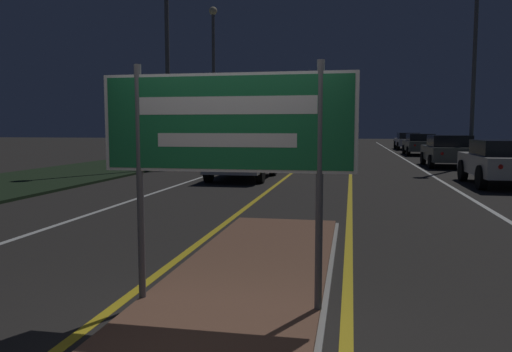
{
  "coord_description": "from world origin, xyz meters",
  "views": [
    {
      "loc": [
        1.17,
        -3.72,
        1.81
      ],
      "look_at": [
        0.0,
        2.39,
        1.21
      ],
      "focal_mm": 35.0,
      "sensor_mm": 36.0,
      "label": 1
    }
  ],
  "objects_px": {
    "car_approaching_0": "(243,158)",
    "car_receding_1": "(448,150)",
    "highway_sign": "(226,133)",
    "car_receding_0": "(502,161)",
    "car_receding_3": "(408,141)",
    "car_receding_2": "(420,144)",
    "streetlight_right_near": "(476,12)",
    "streetlight_left_near": "(166,1)",
    "streetlight_left_far": "(214,67)"
  },
  "relations": [
    {
      "from": "streetlight_right_near",
      "to": "car_receding_1",
      "type": "height_order",
      "value": "streetlight_right_near"
    },
    {
      "from": "highway_sign",
      "to": "streetlight_right_near",
      "type": "relative_size",
      "value": 0.23
    },
    {
      "from": "car_receding_0",
      "to": "car_receding_2",
      "type": "height_order",
      "value": "car_receding_0"
    },
    {
      "from": "car_receding_1",
      "to": "car_receding_3",
      "type": "height_order",
      "value": "car_receding_1"
    },
    {
      "from": "car_receding_1",
      "to": "car_receding_3",
      "type": "bearing_deg",
      "value": 89.43
    },
    {
      "from": "streetlight_right_near",
      "to": "car_receding_1",
      "type": "relative_size",
      "value": 2.57
    },
    {
      "from": "streetlight_right_near",
      "to": "car_approaching_0",
      "type": "height_order",
      "value": "streetlight_right_near"
    },
    {
      "from": "streetlight_right_near",
      "to": "car_receding_2",
      "type": "bearing_deg",
      "value": 95.64
    },
    {
      "from": "streetlight_left_far",
      "to": "car_receding_1",
      "type": "bearing_deg",
      "value": -16.03
    },
    {
      "from": "streetlight_left_near",
      "to": "car_receding_0",
      "type": "bearing_deg",
      "value": -15.71
    },
    {
      "from": "streetlight_left_far",
      "to": "car_receding_0",
      "type": "distance_m",
      "value": 17.27
    },
    {
      "from": "car_receding_3",
      "to": "car_approaching_0",
      "type": "relative_size",
      "value": 1.11
    },
    {
      "from": "streetlight_left_near",
      "to": "streetlight_right_near",
      "type": "xyz_separation_m",
      "value": [
        13.03,
        4.43,
        -0.04
      ]
    },
    {
      "from": "car_receding_0",
      "to": "car_receding_2",
      "type": "bearing_deg",
      "value": 90.55
    },
    {
      "from": "streetlight_left_far",
      "to": "streetlight_right_near",
      "type": "relative_size",
      "value": 0.81
    },
    {
      "from": "highway_sign",
      "to": "streetlight_left_near",
      "type": "height_order",
      "value": "streetlight_left_near"
    },
    {
      "from": "streetlight_left_near",
      "to": "car_receding_3",
      "type": "xyz_separation_m",
      "value": [
        12.19,
        23.02,
        -6.28
      ]
    },
    {
      "from": "car_approaching_0",
      "to": "car_receding_1",
      "type": "bearing_deg",
      "value": 40.47
    },
    {
      "from": "streetlight_right_near",
      "to": "car_receding_0",
      "type": "relative_size",
      "value": 2.62
    },
    {
      "from": "streetlight_left_far",
      "to": "streetlight_right_near",
      "type": "bearing_deg",
      "value": -14.03
    },
    {
      "from": "streetlight_left_near",
      "to": "streetlight_left_far",
      "type": "relative_size",
      "value": 1.24
    },
    {
      "from": "car_receding_3",
      "to": "car_receding_2",
      "type": "bearing_deg",
      "value": -90.97
    },
    {
      "from": "streetlight_left_near",
      "to": "car_approaching_0",
      "type": "height_order",
      "value": "streetlight_left_near"
    },
    {
      "from": "streetlight_right_near",
      "to": "car_receding_1",
      "type": "xyz_separation_m",
      "value": [
        -1.03,
        -0.2,
        -6.22
      ]
    },
    {
      "from": "streetlight_right_near",
      "to": "car_approaching_0",
      "type": "distance_m",
      "value": 13.24
    },
    {
      "from": "streetlight_left_far",
      "to": "car_approaching_0",
      "type": "height_order",
      "value": "streetlight_left_far"
    },
    {
      "from": "highway_sign",
      "to": "streetlight_right_near",
      "type": "bearing_deg",
      "value": 71.66
    },
    {
      "from": "streetlight_right_near",
      "to": "car_receding_3",
      "type": "height_order",
      "value": "streetlight_right_near"
    },
    {
      "from": "highway_sign",
      "to": "streetlight_right_near",
      "type": "distance_m",
      "value": 21.6
    },
    {
      "from": "highway_sign",
      "to": "car_receding_2",
      "type": "xyz_separation_m",
      "value": [
        5.61,
        29.87,
        -1.02
      ]
    },
    {
      "from": "highway_sign",
      "to": "streetlight_left_far",
      "type": "distance_m",
      "value": 24.37
    },
    {
      "from": "car_approaching_0",
      "to": "car_receding_3",
      "type": "bearing_deg",
      "value": 72.01
    },
    {
      "from": "streetlight_left_far",
      "to": "car_approaching_0",
      "type": "xyz_separation_m",
      "value": [
        4.0,
        -10.48,
        -4.53
      ]
    },
    {
      "from": "highway_sign",
      "to": "car_receding_1",
      "type": "xyz_separation_m",
      "value": [
        5.57,
        19.69,
        -1.0
      ]
    },
    {
      "from": "streetlight_left_near",
      "to": "car_receding_1",
      "type": "distance_m",
      "value": 14.19
    },
    {
      "from": "streetlight_left_far",
      "to": "car_receding_3",
      "type": "bearing_deg",
      "value": 51.03
    },
    {
      "from": "streetlight_left_far",
      "to": "car_receding_0",
      "type": "xyz_separation_m",
      "value": [
        12.39,
        -11.17,
        -4.49
      ]
    },
    {
      "from": "streetlight_left_near",
      "to": "car_receding_2",
      "type": "relative_size",
      "value": 2.4
    },
    {
      "from": "streetlight_left_near",
      "to": "car_receding_3",
      "type": "height_order",
      "value": "streetlight_left_near"
    },
    {
      "from": "car_receding_0",
      "to": "car_approaching_0",
      "type": "relative_size",
      "value": 0.94
    },
    {
      "from": "car_receding_1",
      "to": "car_receding_3",
      "type": "xyz_separation_m",
      "value": [
        0.19,
        18.79,
        -0.02
      ]
    },
    {
      "from": "car_receding_2",
      "to": "streetlight_left_near",
      "type": "bearing_deg",
      "value": -129.89
    },
    {
      "from": "highway_sign",
      "to": "car_receding_0",
      "type": "distance_m",
      "value": 13.38
    },
    {
      "from": "car_receding_3",
      "to": "car_receding_0",
      "type": "bearing_deg",
      "value": -89.95
    },
    {
      "from": "car_approaching_0",
      "to": "streetlight_left_far",
      "type": "bearing_deg",
      "value": 110.9
    },
    {
      "from": "streetlight_left_near",
      "to": "car_receding_1",
      "type": "bearing_deg",
      "value": 19.42
    },
    {
      "from": "car_receding_0",
      "to": "car_receding_2",
      "type": "xyz_separation_m",
      "value": [
        -0.17,
        17.85,
        -0.02
      ]
    },
    {
      "from": "highway_sign",
      "to": "streetlight_left_near",
      "type": "distance_m",
      "value": 17.56
    },
    {
      "from": "streetlight_right_near",
      "to": "streetlight_left_far",
      "type": "bearing_deg",
      "value": 165.97
    },
    {
      "from": "car_receding_3",
      "to": "streetlight_left_near",
      "type": "bearing_deg",
      "value": -117.91
    }
  ]
}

